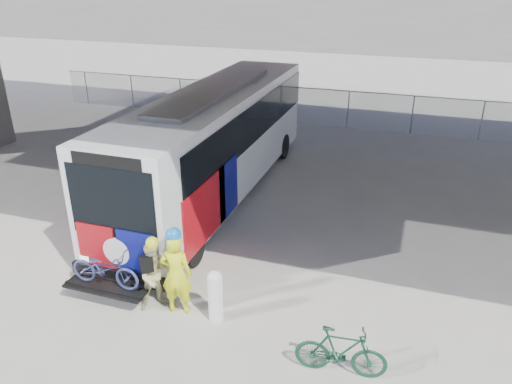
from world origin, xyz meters
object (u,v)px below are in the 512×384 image
at_px(bus, 216,136).
at_px(cyclist_tan, 155,275).
at_px(bollard, 215,294).
at_px(bike_parked, 341,352).
at_px(cyclist_hivis, 176,272).

relative_size(bus, cyclist_tan, 7.05).
distance_m(bollard, cyclist_tan, 1.49).
xyz_separation_m(cyclist_tan, bike_parked, (4.39, -0.75, -0.33)).
distance_m(bus, cyclist_hivis, 6.63).
xyz_separation_m(bus, cyclist_hivis, (1.69, -6.32, -1.07)).
xyz_separation_m(bollard, bike_parked, (2.91, -0.75, -0.14)).
distance_m(bollard, cyclist_hivis, 1.00).
distance_m(bus, cyclist_tan, 6.55).
bearing_deg(cyclist_tan, bike_parked, -51.92).
bearing_deg(bike_parked, bollard, 70.00).
height_order(cyclist_hivis, cyclist_tan, cyclist_hivis).
height_order(bus, bike_parked, bus).
bearing_deg(bus, cyclist_tan, -79.72).
bearing_deg(cyclist_tan, bollard, -42.12).
xyz_separation_m(bollard, cyclist_hivis, (-0.93, -0.00, 0.37)).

